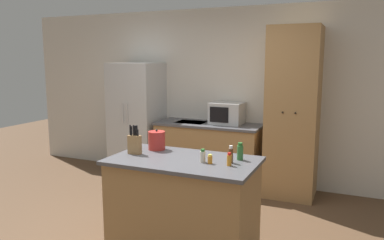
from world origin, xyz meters
The scene contains 13 objects.
wall_back centered at (0.00, 2.33, 1.30)m, with size 7.20×0.06×2.60m.
refrigerator centered at (-1.39, 1.97, 0.89)m, with size 0.74×0.68×1.79m.
back_counter centered at (-0.19, 2.01, 0.46)m, with size 1.58×0.62×0.91m.
pantry_cabinet centered at (1.03, 1.99, 1.13)m, with size 0.66×0.64×2.27m.
kitchen_island centered at (0.32, 0.04, 0.46)m, with size 1.40×0.81×0.91m.
microwave centered at (0.08, 2.08, 1.07)m, with size 0.46×0.40×0.31m.
knife_block centered at (-0.20, 0.02, 1.02)m, with size 0.13×0.06×0.29m.
spice_bottle_tall_dark centered at (0.54, 0.01, 0.97)m, with size 0.05×0.05×0.12m.
spice_bottle_short_red centered at (0.82, 0.23, 0.99)m, with size 0.06×0.06×0.16m.
spice_bottle_amber_oil centered at (0.79, 0.00, 0.97)m, with size 0.04×0.04×0.12m.
spice_bottle_green_herb centered at (0.78, 0.09, 0.99)m, with size 0.04×0.04×0.16m.
spice_bottle_pale_salt centered at (0.61, -0.01, 0.95)m, with size 0.04×0.04×0.09m.
kettle centered at (-0.09, 0.27, 1.01)m, with size 0.18×0.18×0.22m.
Camera 1 is at (1.78, -3.07, 1.84)m, focal length 35.00 mm.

